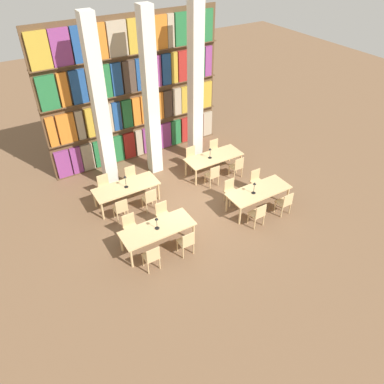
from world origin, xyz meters
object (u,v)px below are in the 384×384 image
object	(u,v)px
reading_table_2	(126,188)
chair_14	(237,166)
chair_12	(213,175)
reading_table_0	(158,230)
chair_2	(186,242)
desk_lamp_2	(125,179)
chair_13	(192,157)
chair_4	(258,214)
chair_5	(231,191)
chair_9	(105,186)
chair_10	(150,198)
pillar_center	(151,98)
chair_3	(163,214)
desk_lamp_0	(157,221)
chair_6	(285,202)
chair_7	(257,181)
desk_lamp_1	(254,186)
reading_table_1	(259,192)
chair_1	(130,227)
chair_0	(152,257)
reading_table_3	(214,158)
desk_lamp_3	(210,151)
chair_11	(132,177)
chair_15	(215,150)
chair_8	(121,209)
pillar_right	(195,87)

from	to	relation	value
reading_table_2	chair_14	xyz separation A→B (m)	(4.22, -0.67, -0.17)
chair_12	reading_table_0	bearing A→B (deg)	-150.90
chair_2	desk_lamp_2	distance (m)	3.20
chair_13	chair_4	bearing A→B (deg)	89.96
chair_5	chair_9	bearing A→B (deg)	-34.79
chair_10	pillar_center	bearing A→B (deg)	59.24
chair_3	desk_lamp_0	size ratio (longest dim) A/B	2.13
chair_6	chair_14	world-z (taller)	same
chair_3	chair_4	xyz separation A→B (m)	(2.59, -1.56, 0.00)
chair_7	chair_14	bearing A→B (deg)	-87.85
chair_13	chair_14	xyz separation A→B (m)	(1.10, -1.46, 0.00)
desk_lamp_1	chair_10	xyz separation A→B (m)	(-2.95, 1.82, -0.53)
reading_table_1	chair_14	distance (m)	1.93
chair_4	chair_2	bearing A→B (deg)	177.80
chair_1	chair_13	bearing A→B (deg)	-146.24
chair_5	desk_lamp_0	bearing A→B (deg)	11.44
reading_table_1	chair_7	world-z (taller)	chair_7
chair_0	chair_7	size ratio (longest dim) A/B	1.00
chair_1	chair_4	bearing A→B (deg)	157.20
chair_13	pillar_center	bearing A→B (deg)	-25.98
desk_lamp_1	reading_table_3	world-z (taller)	desk_lamp_1
chair_10	desk_lamp_3	size ratio (longest dim) A/B	2.07
desk_lamp_0	desk_lamp_2	size ratio (longest dim) A/B	0.88
chair_0	chair_12	size ratio (longest dim) A/B	1.00
chair_13	chair_14	distance (m)	1.83
reading_table_1	chair_11	bearing A→B (deg)	134.51
chair_0	desk_lamp_2	world-z (taller)	desk_lamp_2
chair_3	desk_lamp_2	xyz separation A→B (m)	(-0.53, 1.65, 0.56)
reading_table_0	chair_15	world-z (taller)	chair_15
chair_5	chair_14	bearing A→B (deg)	-134.40
chair_7	chair_11	distance (m)	4.51
reading_table_0	desk_lamp_0	bearing A→B (deg)	-142.81
chair_8	chair_1	bearing A→B (deg)	-95.01
pillar_center	desk_lamp_3	size ratio (longest dim) A/B	14.05
chair_7	chair_13	bearing A→B (deg)	-66.23
desk_lamp_2	pillar_right	bearing A→B (deg)	22.05
chair_3	chair_13	distance (m)	3.60
chair_0	chair_5	size ratio (longest dim) A/B	1.00
reading_table_1	desk_lamp_3	size ratio (longest dim) A/B	5.21
desk_lamp_2	desk_lamp_3	size ratio (longest dim) A/B	1.10
chair_0	chair_4	size ratio (longest dim) A/B	1.00
reading_table_3	desk_lamp_2	bearing A→B (deg)	-178.26
reading_table_0	chair_8	xyz separation A→B (m)	(-0.48, 1.69, -0.17)
reading_table_2	chair_11	world-z (taller)	chair_11
chair_2	chair_6	bearing A→B (deg)	-1.53
chair_0	chair_12	xyz separation A→B (m)	(3.72, 2.49, 0.00)
chair_5	chair_15	distance (m)	2.81
chair_0	chair_4	world-z (taller)	same
pillar_center	chair_10	world-z (taller)	pillar_center
chair_10	chair_13	bearing A→B (deg)	30.43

